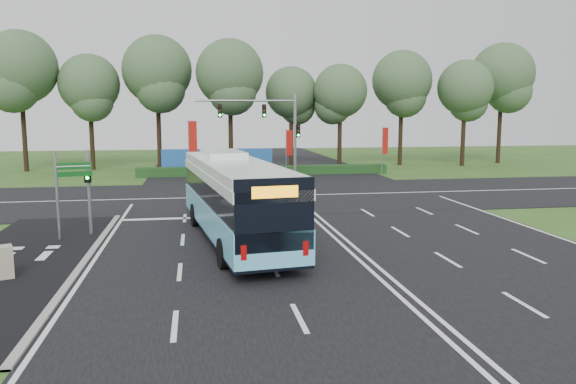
% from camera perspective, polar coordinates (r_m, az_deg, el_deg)
% --- Properties ---
extents(ground, '(120.00, 120.00, 0.00)m').
position_cam_1_polar(ground, '(25.58, 4.35, -4.40)').
color(ground, '#2F531B').
rests_on(ground, ground).
extents(road_main, '(20.00, 120.00, 0.04)m').
position_cam_1_polar(road_main, '(25.57, 4.35, -4.36)').
color(road_main, black).
rests_on(road_main, ground).
extents(road_cross, '(120.00, 14.00, 0.05)m').
position_cam_1_polar(road_cross, '(37.14, -0.03, -0.38)').
color(road_cross, black).
rests_on(road_cross, ground).
extents(bike_path, '(5.00, 18.00, 0.06)m').
position_cam_1_polar(bike_path, '(22.90, -25.83, -6.64)').
color(bike_path, black).
rests_on(bike_path, ground).
extents(kerb_strip, '(0.25, 18.00, 0.12)m').
position_cam_1_polar(kerb_strip, '(22.33, -19.88, -6.59)').
color(kerb_strip, gray).
rests_on(kerb_strip, ground).
extents(city_bus, '(4.34, 13.23, 3.73)m').
position_cam_1_polar(city_bus, '(24.07, -5.41, -0.66)').
color(city_bus, '#63C3E6').
rests_on(city_bus, ground).
extents(pedestrian_signal, '(0.34, 0.43, 3.87)m').
position_cam_1_polar(pedestrian_signal, '(26.63, -19.58, 0.27)').
color(pedestrian_signal, gray).
rests_on(pedestrian_signal, ground).
extents(street_sign, '(1.50, 0.40, 3.92)m').
position_cam_1_polar(street_sign, '(25.97, -21.71, 0.77)').
color(street_sign, gray).
rests_on(street_sign, ground).
extents(utility_cabinet, '(0.84, 0.78, 1.14)m').
position_cam_1_polar(utility_cabinet, '(21.07, -27.07, -6.45)').
color(utility_cabinet, '#A39A83').
rests_on(utility_cabinet, ground).
extents(banner_flag_left, '(0.72, 0.16, 4.90)m').
position_cam_1_polar(banner_flag_left, '(46.51, -9.75, 5.14)').
color(banner_flag_left, gray).
rests_on(banner_flag_left, ground).
extents(banner_flag_mid, '(0.58, 0.21, 4.06)m').
position_cam_1_polar(banner_flag_mid, '(48.43, 0.07, 4.76)').
color(banner_flag_mid, gray).
rests_on(banner_flag_mid, ground).
extents(banner_flag_right, '(0.61, 0.23, 4.28)m').
position_cam_1_polar(banner_flag_right, '(49.46, 9.77, 4.87)').
color(banner_flag_right, gray).
rests_on(banner_flag_right, ground).
extents(traffic_light_gantry, '(8.41, 0.28, 7.00)m').
position_cam_1_polar(traffic_light_gantry, '(45.17, -1.53, 7.05)').
color(traffic_light_gantry, gray).
rests_on(traffic_light_gantry, ground).
extents(hedge, '(22.00, 1.20, 0.80)m').
position_cam_1_polar(hedge, '(49.37, -2.39, 2.18)').
color(hedge, '#153B16').
rests_on(hedge, ground).
extents(blue_hoarding, '(10.00, 0.30, 2.20)m').
position_cam_1_polar(blue_hoarding, '(51.47, -7.16, 3.16)').
color(blue_hoarding, '#1C539C').
rests_on(blue_hoarding, ground).
extents(eucalyptus_row, '(54.79, 8.69, 12.93)m').
position_cam_1_polar(eucalyptus_row, '(56.16, -1.41, 11.50)').
color(eucalyptus_row, black).
rests_on(eucalyptus_row, ground).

